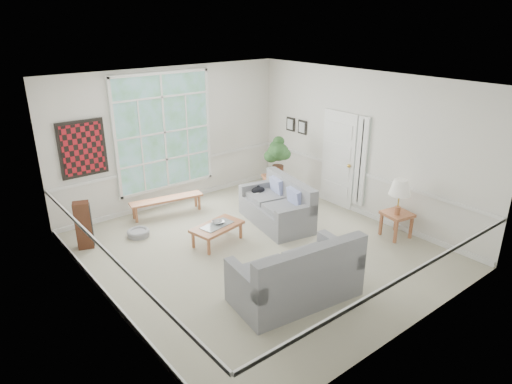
# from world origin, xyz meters

# --- Properties ---
(floor) EXTENTS (5.50, 6.00, 0.01)m
(floor) POSITION_xyz_m (0.00, 0.00, -0.01)
(floor) COLOR #A5A088
(floor) RESTS_ON ground
(ceiling) EXTENTS (5.50, 6.00, 0.02)m
(ceiling) POSITION_xyz_m (0.00, 0.00, 3.00)
(ceiling) COLOR white
(ceiling) RESTS_ON ground
(wall_back) EXTENTS (5.50, 0.02, 3.00)m
(wall_back) POSITION_xyz_m (0.00, 3.00, 1.50)
(wall_back) COLOR silver
(wall_back) RESTS_ON ground
(wall_front) EXTENTS (5.50, 0.02, 3.00)m
(wall_front) POSITION_xyz_m (0.00, -3.00, 1.50)
(wall_front) COLOR silver
(wall_front) RESTS_ON ground
(wall_left) EXTENTS (0.02, 6.00, 3.00)m
(wall_left) POSITION_xyz_m (-2.75, 0.00, 1.50)
(wall_left) COLOR silver
(wall_left) RESTS_ON ground
(wall_right) EXTENTS (0.02, 6.00, 3.00)m
(wall_right) POSITION_xyz_m (2.75, 0.00, 1.50)
(wall_right) COLOR silver
(wall_right) RESTS_ON ground
(window_back) EXTENTS (2.30, 0.08, 2.40)m
(window_back) POSITION_xyz_m (-0.20, 2.96, 1.65)
(window_back) COLOR white
(window_back) RESTS_ON wall_back
(entry_door) EXTENTS (0.08, 0.90, 2.10)m
(entry_door) POSITION_xyz_m (2.71, 0.60, 1.05)
(entry_door) COLOR white
(entry_door) RESTS_ON floor
(door_sidelight) EXTENTS (0.08, 0.26, 1.90)m
(door_sidelight) POSITION_xyz_m (2.71, -0.03, 1.15)
(door_sidelight) COLOR white
(door_sidelight) RESTS_ON wall_right
(wall_art) EXTENTS (0.90, 0.06, 1.10)m
(wall_art) POSITION_xyz_m (-1.95, 2.95, 1.60)
(wall_art) COLOR #571014
(wall_art) RESTS_ON wall_back
(wall_frame_near) EXTENTS (0.04, 0.26, 0.32)m
(wall_frame_near) POSITION_xyz_m (2.71, 1.75, 1.55)
(wall_frame_near) COLOR black
(wall_frame_near) RESTS_ON wall_right
(wall_frame_far) EXTENTS (0.04, 0.26, 0.32)m
(wall_frame_far) POSITION_xyz_m (2.71, 2.15, 1.55)
(wall_frame_far) COLOR black
(wall_frame_far) RESTS_ON wall_right
(loveseat_right) EXTENTS (1.18, 1.82, 0.91)m
(loveseat_right) POSITION_xyz_m (1.00, 0.67, 0.46)
(loveseat_right) COLOR gray
(loveseat_right) RESTS_ON floor
(loveseat_front) EXTENTS (1.99, 1.22, 1.01)m
(loveseat_front) POSITION_xyz_m (-0.50, -1.48, 0.51)
(loveseat_front) COLOR gray
(loveseat_front) RESTS_ON floor
(coffee_table) EXTENTS (1.05, 0.71, 0.36)m
(coffee_table) POSITION_xyz_m (-0.42, 0.70, 0.18)
(coffee_table) COLOR #A7603C
(coffee_table) RESTS_ON floor
(pewter_bowl) EXTENTS (0.29, 0.29, 0.07)m
(pewter_bowl) POSITION_xyz_m (-0.36, 0.75, 0.39)
(pewter_bowl) COLOR #939297
(pewter_bowl) RESTS_ON coffee_table
(window_bench) EXTENTS (1.58, 0.57, 0.36)m
(window_bench) POSITION_xyz_m (-0.52, 2.46, 0.18)
(window_bench) COLOR #A7603C
(window_bench) RESTS_ON floor
(end_table) EXTENTS (0.71, 0.71, 0.57)m
(end_table) POSITION_xyz_m (1.86, 1.61, 0.29)
(end_table) COLOR #A7603C
(end_table) RESTS_ON floor
(houseplant) EXTENTS (0.57, 0.57, 0.89)m
(houseplant) POSITION_xyz_m (1.93, 1.69, 1.01)
(houseplant) COLOR #284E24
(houseplant) RESTS_ON end_table
(side_table) EXTENTS (0.57, 0.57, 0.50)m
(side_table) POSITION_xyz_m (2.40, -1.22, 0.25)
(side_table) COLOR #A7603C
(side_table) RESTS_ON floor
(table_lamp) EXTENTS (0.52, 0.52, 0.68)m
(table_lamp) POSITION_xyz_m (2.33, -1.25, 0.84)
(table_lamp) COLOR silver
(table_lamp) RESTS_ON side_table
(pet_bed) EXTENTS (0.56, 0.56, 0.13)m
(pet_bed) POSITION_xyz_m (-1.46, 1.89, 0.06)
(pet_bed) COLOR gray
(pet_bed) RESTS_ON floor
(floor_speaker) EXTENTS (0.34, 0.30, 0.89)m
(floor_speaker) POSITION_xyz_m (-2.40, 2.07, 0.44)
(floor_speaker) COLOR #422214
(floor_speaker) RESTS_ON floor
(cat) EXTENTS (0.36, 0.30, 0.15)m
(cat) POSITION_xyz_m (1.02, 1.28, 0.54)
(cat) COLOR black
(cat) RESTS_ON loveseat_right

